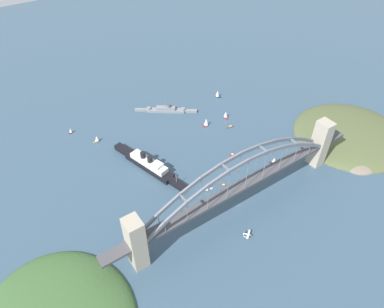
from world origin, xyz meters
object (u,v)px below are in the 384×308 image
Objects in this scene: small_boat_7 at (226,114)px; small_boat_6 at (206,122)px; harbor_arch_bridge at (241,184)px; seaplane_taxiing_near_bridge at (248,235)px; ocean_liner at (149,165)px; small_boat_3 at (71,130)px; small_boat_0 at (97,138)px; small_boat_5 at (207,186)px; small_boat_1 at (230,127)px; small_boat_2 at (223,185)px; small_boat_4 at (218,94)px; naval_cruiser at (166,110)px; small_boat_9 at (274,160)px; small_boat_8 at (233,155)px; small_boat_10 at (137,228)px.

small_boat_6 is at bearing 179.13° from small_boat_7.
harbor_arch_bridge is 44.32m from seaplane_taxiing_near_bridge.
small_boat_7 reaches higher than seaplane_taxiing_near_bridge.
ocean_liner is 13.43× the size of small_boat_3.
small_boat_5 reaches higher than small_boat_0.
small_boat_1 is at bearing -41.98° from small_boat_6.
small_boat_2 is at bearing -60.43° from small_boat_3.
small_boat_4 is 67.09m from small_boat_6.
small_boat_7 is (95.14, 150.21, 2.59)m from seaplane_taxiing_near_bridge.
ocean_liner is at bearing -176.57° from small_boat_1.
naval_cruiser is 5.75× the size of small_boat_6.
small_boat_9 is (-8.75, -94.51, -1.17)m from small_boat_7.
small_boat_6 is (24.80, -52.91, 2.41)m from naval_cruiser.
naval_cruiser is at bearing 75.08° from small_boat_5.
small_boat_3 is 0.66× the size of small_boat_6.
small_boat_9 is at bearing -30.61° from ocean_liner.
small_boat_3 is 0.99× the size of small_boat_8.
small_boat_0 is at bearing 119.29° from small_boat_2.
naval_cruiser is 8.68× the size of small_boat_8.
small_boat_7 reaches higher than small_boat_1.
small_boat_7 is at bearing 57.65° from seaplane_taxiing_near_bridge.
naval_cruiser is at bearing 3.82° from small_boat_0.
harbor_arch_bridge is 23.63× the size of small_boat_6.
small_boat_4 is at bearing 64.60° from small_boat_7.
small_boat_1 is 29.71m from small_boat_6.
small_boat_5 is at bearing -154.80° from small_boat_8.
small_boat_8 is (114.17, -107.11, -3.58)m from small_boat_0.
small_boat_1 is 0.93× the size of small_boat_5.
small_boat_6 reaches higher than small_boat_4.
naval_cruiser is 119.74m from small_boat_3.
small_boat_0 is 0.97× the size of small_boat_1.
harbor_arch_bridge reaches higher than naval_cruiser.
small_boat_1 is 1.22× the size of small_boat_8.
ocean_liner is 67.75m from small_boat_5.
harbor_arch_bridge reaches higher than small_boat_0.
small_boat_10 is (-76.84, 59.00, 2.61)m from seaplane_taxiing_near_bridge.
small_boat_10 is (-92.92, 27.93, -24.59)m from harbor_arch_bridge.
small_boat_8 is at bearing -122.17° from small_boat_7.
small_boat_5 is at bearing -137.00° from small_boat_7.
small_boat_0 is 157.38m from small_boat_2.
small_boat_10 is at bearing -156.27° from small_boat_1.
harbor_arch_bridge is at bearing -16.73° from small_boat_10.
small_boat_0 is 0.78× the size of small_boat_6.
harbor_arch_bridge reaches higher than small_boat_4.
small_boat_4 is at bearing 77.91° from small_boat_9.
small_boat_3 is at bearing 133.07° from small_boat_9.
small_boat_6 is 1.51× the size of small_boat_9.
small_boat_5 reaches higher than small_boat_3.
seaplane_taxiing_near_bridge is 1.20× the size of small_boat_3.
harbor_arch_bridge is 78.84m from small_boat_9.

